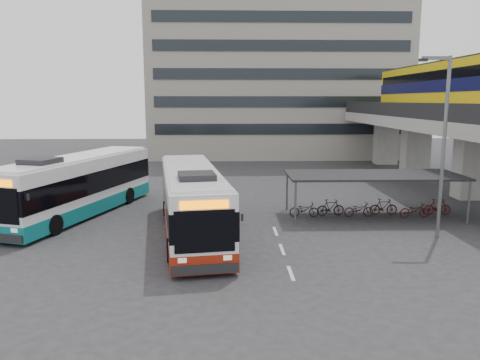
{
  "coord_description": "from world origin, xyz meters",
  "views": [
    {
      "loc": [
        -0.0,
        -23.59,
        6.78
      ],
      "look_at": [
        0.76,
        4.32,
        2.0
      ],
      "focal_mm": 35.0,
      "sensor_mm": 36.0,
      "label": 1
    }
  ],
  "objects_px": {
    "bus_teal": "(78,186)",
    "pedestrian": "(228,206)",
    "bus_main": "(192,202)",
    "lamp_post": "(442,137)"
  },
  "relations": [
    {
      "from": "lamp_post",
      "to": "pedestrian",
      "type": "bearing_deg",
      "value": 160.31
    },
    {
      "from": "bus_main",
      "to": "lamp_post",
      "type": "relative_size",
      "value": 1.43
    },
    {
      "from": "bus_main",
      "to": "lamp_post",
      "type": "distance_m",
      "value": 12.66
    },
    {
      "from": "bus_teal",
      "to": "pedestrian",
      "type": "bearing_deg",
      "value": 8.2
    },
    {
      "from": "bus_main",
      "to": "bus_teal",
      "type": "distance_m",
      "value": 8.29
    },
    {
      "from": "bus_main",
      "to": "bus_teal",
      "type": "height_order",
      "value": "bus_teal"
    },
    {
      "from": "bus_teal",
      "to": "pedestrian",
      "type": "relative_size",
      "value": 8.22
    },
    {
      "from": "lamp_post",
      "to": "bus_main",
      "type": "bearing_deg",
      "value": 176.82
    },
    {
      "from": "bus_main",
      "to": "pedestrian",
      "type": "distance_m",
      "value": 3.65
    },
    {
      "from": "pedestrian",
      "to": "lamp_post",
      "type": "relative_size",
      "value": 0.18
    }
  ]
}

